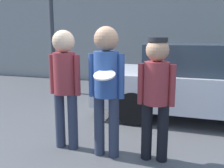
% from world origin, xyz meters
% --- Properties ---
extents(ground_plane, '(56.00, 56.00, 0.00)m').
position_xyz_m(ground_plane, '(0.00, 0.00, 0.00)').
color(ground_plane, '#4C4C4F').
extents(storefront_building, '(24.00, 0.22, 3.67)m').
position_xyz_m(storefront_building, '(0.00, 5.85, 1.87)').
color(storefront_building, gray).
rests_on(storefront_building, ground).
extents(person_left, '(0.50, 0.33, 1.81)m').
position_xyz_m(person_left, '(-0.99, 0.09, 1.09)').
color(person_left, '#2D3347').
rests_on(person_left, ground).
extents(person_middle_with_frisbee, '(0.52, 0.57, 1.85)m').
position_xyz_m(person_middle_with_frisbee, '(-0.32, 0.02, 1.12)').
color(person_middle_with_frisbee, '#2D3347').
rests_on(person_middle_with_frisbee, ground).
extents(person_right, '(0.51, 0.34, 1.70)m').
position_xyz_m(person_right, '(0.36, 0.11, 1.02)').
color(person_right, black).
rests_on(person_right, ground).
extents(parked_car_near, '(4.64, 1.96, 1.56)m').
position_xyz_m(parked_car_near, '(1.17, 2.27, 0.78)').
color(parked_car_near, silver).
rests_on(parked_car_near, ground).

